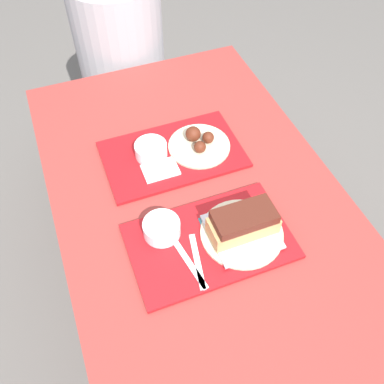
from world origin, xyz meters
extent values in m
plane|color=#605B56|center=(0.00, 0.00, 0.00)|extent=(12.00, 12.00, 0.00)
cube|color=maroon|center=(0.00, 0.00, 0.72)|extent=(0.86, 1.45, 0.04)
cylinder|color=maroon|center=(-0.37, 0.65, 0.35)|extent=(0.07, 0.07, 0.70)
cylinder|color=maroon|center=(0.37, 0.65, 0.35)|extent=(0.07, 0.07, 0.70)
cube|color=maroon|center=(0.00, 0.95, 0.42)|extent=(0.82, 0.28, 0.04)
cylinder|color=maroon|center=(-0.35, 0.95, 0.20)|extent=(0.06, 0.06, 0.40)
cylinder|color=maroon|center=(0.35, 0.95, 0.20)|extent=(0.06, 0.06, 0.40)
cube|color=#B21419|center=(-0.03, -0.15, 0.75)|extent=(0.45, 0.28, 0.01)
cube|color=#B21419|center=(-0.02, 0.20, 0.75)|extent=(0.45, 0.28, 0.01)
cylinder|color=white|center=(-0.15, -0.08, 0.77)|extent=(0.10, 0.10, 0.05)
cylinder|color=beige|center=(-0.15, -0.08, 0.79)|extent=(0.09, 0.09, 0.01)
cylinder|color=beige|center=(0.06, -0.16, 0.76)|extent=(0.23, 0.23, 0.01)
cube|color=silver|center=(0.06, -0.16, 0.76)|extent=(0.18, 0.18, 0.01)
cube|color=tan|center=(0.06, -0.16, 0.79)|extent=(0.19, 0.08, 0.05)
cube|color=#4C1E14|center=(0.06, -0.16, 0.83)|extent=(0.17, 0.09, 0.03)
cube|color=white|center=(-0.11, -0.20, 0.75)|extent=(0.04, 0.17, 0.00)
cube|color=white|center=(-0.09, -0.20, 0.75)|extent=(0.05, 0.17, 0.00)
cube|color=teal|center=(-0.02, -0.09, 0.75)|extent=(0.04, 0.03, 0.01)
cylinder|color=white|center=(-0.09, 0.22, 0.77)|extent=(0.10, 0.10, 0.05)
cylinder|color=beige|center=(-0.09, 0.22, 0.79)|extent=(0.09, 0.09, 0.01)
cylinder|color=beige|center=(0.07, 0.20, 0.76)|extent=(0.21, 0.21, 0.01)
sphere|color=#562314|center=(0.11, 0.20, 0.78)|extent=(0.04, 0.04, 0.04)
sphere|color=#562314|center=(0.06, 0.23, 0.79)|extent=(0.05, 0.05, 0.05)
sphere|color=#562314|center=(0.06, 0.17, 0.78)|extent=(0.04, 0.04, 0.04)
cube|color=white|center=(-0.08, 0.15, 0.76)|extent=(0.11, 0.08, 0.01)
cylinder|color=#9E9EA3|center=(-0.01, 0.95, 0.71)|extent=(0.38, 0.38, 0.56)
camera|label=1|loc=(-0.31, -0.73, 1.76)|focal=40.00mm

